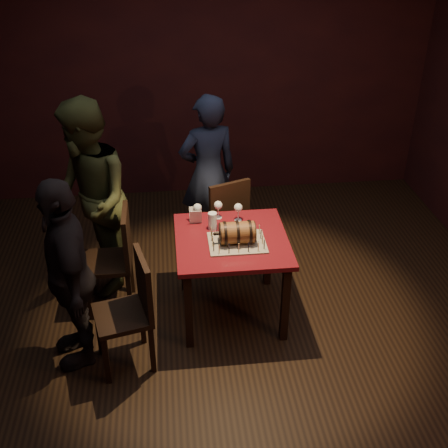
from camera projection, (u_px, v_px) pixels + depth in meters
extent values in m
plane|color=black|center=(232.00, 323.00, 4.75)|extent=(5.00, 5.00, 0.00)
cube|color=black|center=(206.00, 76.00, 6.17)|extent=(5.00, 0.04, 2.80)
cube|color=#510D15|center=(232.00, 241.00, 4.50)|extent=(0.90, 0.90, 0.04)
cube|color=black|center=(189.00, 311.00, 4.34)|extent=(0.06, 0.06, 0.71)
cube|color=black|center=(285.00, 304.00, 4.41)|extent=(0.06, 0.06, 0.71)
cube|color=black|center=(184.00, 256.00, 4.99)|extent=(0.06, 0.06, 0.71)
cube|color=black|center=(268.00, 251.00, 5.06)|extent=(0.06, 0.06, 0.71)
cube|color=gray|center=(237.00, 243.00, 4.43)|extent=(0.45, 0.35, 0.01)
cylinder|color=brown|center=(237.00, 233.00, 4.38)|extent=(0.26, 0.18, 0.18)
cylinder|color=black|center=(225.00, 233.00, 4.37)|extent=(0.02, 0.19, 0.19)
cylinder|color=black|center=(237.00, 233.00, 4.38)|extent=(0.02, 0.19, 0.19)
cylinder|color=black|center=(250.00, 232.00, 4.39)|extent=(0.02, 0.19, 0.19)
cylinder|color=black|center=(220.00, 234.00, 4.37)|extent=(0.01, 0.17, 0.17)
cylinder|color=black|center=(254.00, 232.00, 4.39)|extent=(0.01, 0.17, 0.17)
cylinder|color=black|center=(217.00, 234.00, 4.37)|extent=(0.04, 0.02, 0.02)
sphere|color=black|center=(215.00, 234.00, 4.37)|extent=(0.03, 0.03, 0.03)
cylinder|color=#FCE596|center=(219.00, 249.00, 4.27)|extent=(0.01, 0.01, 0.08)
cylinder|color=black|center=(219.00, 244.00, 4.24)|extent=(0.00, 0.00, 0.01)
cylinder|color=black|center=(229.00, 248.00, 4.27)|extent=(0.01, 0.01, 0.08)
cylinder|color=black|center=(229.00, 243.00, 4.25)|extent=(0.00, 0.00, 0.01)
cylinder|color=#FCE596|center=(239.00, 248.00, 4.28)|extent=(0.01, 0.01, 0.08)
cylinder|color=black|center=(239.00, 243.00, 4.26)|extent=(0.00, 0.00, 0.01)
cylinder|color=black|center=(249.00, 247.00, 4.29)|extent=(0.01, 0.01, 0.08)
cylinder|color=black|center=(249.00, 242.00, 4.27)|extent=(0.00, 0.00, 0.01)
cylinder|color=#FCE596|center=(258.00, 247.00, 4.30)|extent=(0.01, 0.01, 0.08)
cylinder|color=black|center=(259.00, 242.00, 4.27)|extent=(0.00, 0.00, 0.01)
cylinder|color=black|center=(264.00, 245.00, 4.32)|extent=(0.01, 0.01, 0.08)
cylinder|color=black|center=(264.00, 240.00, 4.30)|extent=(0.00, 0.00, 0.01)
cylinder|color=#FCE596|center=(263.00, 239.00, 4.39)|extent=(0.01, 0.01, 0.08)
cylinder|color=black|center=(263.00, 234.00, 4.36)|extent=(0.00, 0.00, 0.01)
cylinder|color=black|center=(261.00, 234.00, 4.45)|extent=(0.01, 0.01, 0.08)
cylinder|color=black|center=(261.00, 229.00, 4.43)|extent=(0.00, 0.00, 0.01)
cylinder|color=#FCE596|center=(259.00, 229.00, 4.52)|extent=(0.01, 0.01, 0.08)
cylinder|color=black|center=(260.00, 225.00, 4.49)|extent=(0.00, 0.00, 0.01)
cylinder|color=black|center=(254.00, 227.00, 4.55)|extent=(0.01, 0.01, 0.08)
cylinder|color=black|center=(254.00, 222.00, 4.52)|extent=(0.00, 0.00, 0.01)
cylinder|color=#FCE596|center=(245.00, 228.00, 4.54)|extent=(0.01, 0.01, 0.08)
cylinder|color=black|center=(245.00, 223.00, 4.52)|extent=(0.00, 0.00, 0.01)
cylinder|color=black|center=(236.00, 228.00, 4.53)|extent=(0.01, 0.01, 0.08)
cylinder|color=black|center=(236.00, 223.00, 4.51)|extent=(0.00, 0.00, 0.01)
cylinder|color=#FCE596|center=(226.00, 229.00, 4.52)|extent=(0.01, 0.01, 0.08)
cylinder|color=black|center=(226.00, 224.00, 4.50)|extent=(0.00, 0.00, 0.01)
cylinder|color=black|center=(217.00, 229.00, 4.52)|extent=(0.01, 0.01, 0.08)
cylinder|color=black|center=(217.00, 225.00, 4.49)|extent=(0.00, 0.00, 0.01)
cylinder|color=#FCE596|center=(211.00, 231.00, 4.49)|extent=(0.01, 0.01, 0.08)
cylinder|color=black|center=(211.00, 227.00, 4.47)|extent=(0.00, 0.00, 0.01)
cylinder|color=black|center=(212.00, 236.00, 4.43)|extent=(0.01, 0.01, 0.08)
cylinder|color=black|center=(212.00, 231.00, 4.40)|extent=(0.00, 0.00, 0.01)
cylinder|color=#FCE596|center=(213.00, 241.00, 4.36)|extent=(0.01, 0.01, 0.08)
cylinder|color=black|center=(213.00, 236.00, 4.34)|extent=(0.00, 0.00, 0.01)
cylinder|color=black|center=(214.00, 247.00, 4.30)|extent=(0.01, 0.01, 0.08)
cylinder|color=black|center=(214.00, 242.00, 4.27)|extent=(0.00, 0.00, 0.01)
cylinder|color=silver|center=(198.00, 220.00, 4.74)|extent=(0.06, 0.06, 0.01)
cylinder|color=silver|center=(198.00, 215.00, 4.71)|extent=(0.01, 0.01, 0.09)
sphere|color=silver|center=(197.00, 208.00, 4.68)|extent=(0.07, 0.07, 0.07)
sphere|color=#591114|center=(197.00, 208.00, 4.68)|extent=(0.05, 0.05, 0.05)
cylinder|color=silver|center=(218.00, 218.00, 4.78)|extent=(0.06, 0.06, 0.01)
cylinder|color=silver|center=(218.00, 213.00, 4.75)|extent=(0.01, 0.01, 0.09)
sphere|color=silver|center=(218.00, 205.00, 4.71)|extent=(0.07, 0.07, 0.07)
cylinder|color=silver|center=(238.00, 220.00, 4.74)|extent=(0.06, 0.06, 0.01)
cylinder|color=silver|center=(238.00, 215.00, 4.72)|extent=(0.01, 0.01, 0.09)
sphere|color=silver|center=(238.00, 208.00, 4.68)|extent=(0.07, 0.07, 0.07)
sphere|color=#BF594C|center=(238.00, 208.00, 4.68)|extent=(0.05, 0.05, 0.05)
cylinder|color=silver|center=(212.00, 221.00, 4.58)|extent=(0.07, 0.07, 0.15)
cylinder|color=#9E5414|center=(213.00, 223.00, 4.59)|extent=(0.06, 0.06, 0.11)
cylinder|color=white|center=(212.00, 216.00, 4.56)|extent=(0.06, 0.06, 0.02)
cube|color=black|center=(221.00, 221.00, 5.33)|extent=(0.52, 0.52, 0.04)
cube|color=black|center=(228.00, 229.00, 5.65)|extent=(0.04, 0.04, 0.43)
cube|color=black|center=(198.00, 237.00, 5.52)|extent=(0.04, 0.04, 0.43)
cube|color=black|center=(245.00, 246.00, 5.39)|extent=(0.04, 0.04, 0.43)
cube|color=black|center=(213.00, 255.00, 5.26)|extent=(0.04, 0.04, 0.43)
cube|color=black|center=(230.00, 206.00, 5.07)|extent=(0.39, 0.18, 0.46)
cube|color=black|center=(108.00, 262.00, 4.73)|extent=(0.40, 0.40, 0.04)
cube|color=black|center=(93.00, 275.00, 4.98)|extent=(0.04, 0.04, 0.43)
cube|color=black|center=(89.00, 298.00, 4.69)|extent=(0.04, 0.04, 0.43)
cube|color=black|center=(131.00, 272.00, 5.01)|extent=(0.04, 0.04, 0.43)
cube|color=black|center=(130.00, 296.00, 4.72)|extent=(0.04, 0.04, 0.43)
cube|color=black|center=(127.00, 236.00, 4.62)|extent=(0.04, 0.40, 0.46)
cube|color=black|center=(122.00, 316.00, 4.14)|extent=(0.48, 0.48, 0.04)
cube|color=black|center=(99.00, 331.00, 4.34)|extent=(0.04, 0.04, 0.43)
cube|color=black|center=(106.00, 360.00, 4.07)|extent=(0.04, 0.04, 0.43)
cube|color=black|center=(142.00, 321.00, 4.44)|extent=(0.04, 0.04, 0.43)
cube|color=black|center=(152.00, 349.00, 4.17)|extent=(0.04, 0.04, 0.43)
cube|color=black|center=(144.00, 284.00, 4.06)|extent=(0.13, 0.40, 0.46)
imported|color=#1B2136|center=(208.00, 173.00, 5.44)|extent=(0.65, 0.50, 1.58)
imported|color=#3A3F1F|center=(89.00, 200.00, 4.78)|extent=(0.88, 1.01, 1.76)
imported|color=black|center=(69.00, 274.00, 4.05)|extent=(0.58, 0.96, 1.53)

